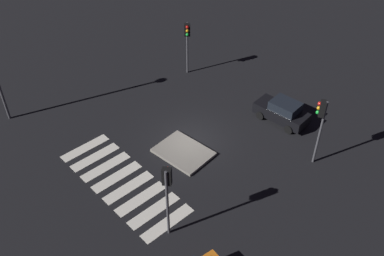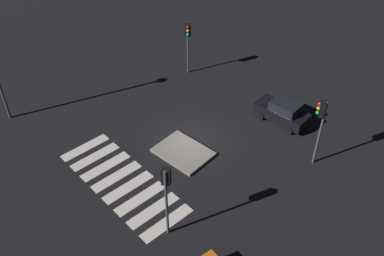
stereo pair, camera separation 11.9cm
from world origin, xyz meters
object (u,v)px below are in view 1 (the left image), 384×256
Objects in this scene: traffic_light_north at (321,117)px; traffic_light_west at (187,36)px; car_black at (282,111)px; traffic_light_east at (167,186)px; traffic_island at (183,152)px.

traffic_light_north is 12.59m from traffic_light_west.
traffic_light_east is at bearing 93.78° from car_black.
traffic_light_east is at bearing -5.59° from traffic_light_west.
car_black is 9.15m from traffic_light_west.
traffic_light_north is (3.73, -1.85, 2.61)m from car_black.
traffic_light_north is (5.82, 5.21, 3.31)m from traffic_island.
traffic_light_north is 1.05× the size of traffic_light_west.
traffic_light_west is (-12.53, 1.27, -0.17)m from traffic_light_north.
traffic_light_north is 1.02× the size of traffic_light_east.
traffic_light_east is at bearing -48.95° from traffic_island.
traffic_light_west is at bearing -37.60° from traffic_light_north.
car_black is 4.91m from traffic_light_north.
traffic_island is 0.94× the size of car_black.
traffic_light_west is at bearing 6.24° from traffic_light_east.
traffic_light_west reaches higher than traffic_island.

